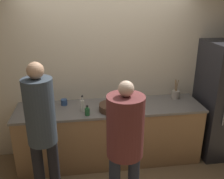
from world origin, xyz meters
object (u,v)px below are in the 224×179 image
object	(u,v)px
cup_yellow	(132,105)
cup_blue	(64,102)
bottle_clear	(82,105)
bottle_green	(87,111)
person_left	(42,126)
fruit_bowl	(112,107)
utensil_crock	(176,94)
person_center	(125,136)

from	to	relation	value
cup_yellow	cup_blue	bearing A→B (deg)	165.46
cup_blue	bottle_clear	bearing A→B (deg)	-44.85
bottle_green	cup_yellow	xyz separation A→B (m)	(0.66, 0.13, -0.01)
person_left	bottle_clear	world-z (taller)	person_left
person_left	bottle_green	world-z (taller)	person_left
bottle_green	cup_yellow	world-z (taller)	bottle_green
person_left	cup_yellow	xyz separation A→B (m)	(1.19, 0.66, -0.12)
cup_yellow	bottle_green	bearing A→B (deg)	-168.41
fruit_bowl	utensil_crock	world-z (taller)	utensil_crock
person_left	cup_yellow	world-z (taller)	person_left
person_left	bottle_clear	distance (m)	0.81
cup_blue	person_center	bearing A→B (deg)	-59.26
person_center	bottle_green	size ratio (longest dim) A/B	11.49
person_left	cup_blue	world-z (taller)	person_left
utensil_crock	cup_blue	bearing A→B (deg)	-179.47
bottle_green	cup_blue	bearing A→B (deg)	129.82
person_center	fruit_bowl	xyz separation A→B (m)	(-0.01, 0.88, -0.06)
bottle_green	utensil_crock	bearing A→B (deg)	16.02
bottle_clear	cup_yellow	world-z (taller)	bottle_clear
bottle_clear	cup_blue	world-z (taller)	bottle_clear
person_left	cup_blue	size ratio (longest dim) A/B	19.39
bottle_clear	cup_yellow	distance (m)	0.72
cup_yellow	utensil_crock	bearing A→B (deg)	19.73
person_left	fruit_bowl	world-z (taller)	person_left
utensil_crock	person_center	bearing A→B (deg)	-131.28
fruit_bowl	bottle_clear	size ratio (longest dim) A/B	1.57
utensil_crock	cup_yellow	size ratio (longest dim) A/B	3.51
person_center	utensil_crock	world-z (taller)	person_center
cup_blue	bottle_green	bearing A→B (deg)	-50.18
cup_blue	cup_yellow	bearing A→B (deg)	-14.54
utensil_crock	bottle_green	bearing A→B (deg)	-163.98
bottle_green	cup_blue	xyz separation A→B (m)	(-0.32, 0.39, -0.01)
fruit_bowl	cup_yellow	bearing A→B (deg)	6.04
cup_yellow	cup_blue	world-z (taller)	cup_yellow
bottle_green	cup_blue	size ratio (longest dim) A/B	1.54
fruit_bowl	bottle_clear	world-z (taller)	bottle_clear
utensil_crock	bottle_clear	size ratio (longest dim) A/B	1.28
person_center	fruit_bowl	world-z (taller)	person_center
bottle_clear	bottle_green	size ratio (longest dim) A/B	1.68
utensil_crock	fruit_bowl	bearing A→B (deg)	-163.97
bottle_green	cup_yellow	distance (m)	0.67
cup_yellow	fruit_bowl	bearing A→B (deg)	-173.96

